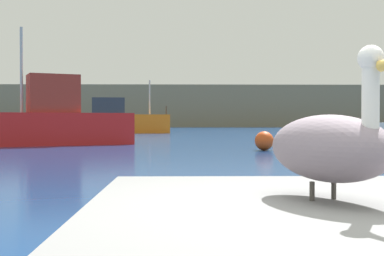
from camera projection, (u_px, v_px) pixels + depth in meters
The scene contains 6 objects.
hillside_backdrop at pixel (186, 107), 80.56m from camera, with size 140.00×11.18×6.19m, color #7F755B.
pier_dock at pixel (328, 250), 3.01m from camera, with size 2.77×2.68×0.58m, color gray.
pelican at pixel (330, 146), 2.99m from camera, with size 0.79×1.28×0.86m.
fishing_boat_orange at pixel (119, 120), 41.18m from camera, with size 7.75×3.54×4.24m.
fishing_boat_red at pixel (61, 120), 21.62m from camera, with size 5.83×3.80×4.80m.
mooring_buoy at pixel (264, 141), 17.84m from camera, with size 0.66×0.66×0.66m, color #E54C19.
Camera 1 is at (-0.72, -2.80, 1.05)m, focal length 48.57 mm.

